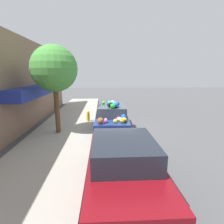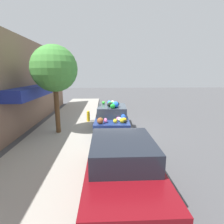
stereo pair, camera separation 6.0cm
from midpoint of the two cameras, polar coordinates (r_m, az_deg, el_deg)
ground_plane at (r=9.89m, az=0.20°, el=-6.04°), size 60.00×60.00×0.00m
sidewalk_curb at (r=10.09m, az=-15.37°, el=-5.74°), size 24.00×3.20×0.13m
building_facade at (r=10.36m, az=-28.26°, el=7.55°), size 18.00×1.20×5.08m
street_tree at (r=9.17m, az=-18.52°, el=13.14°), size 2.26×2.26×4.38m
fire_hydrant at (r=11.28m, az=-7.95°, el=-1.34°), size 0.20×0.20×0.70m
art_car at (r=9.61m, az=-0.16°, el=-1.89°), size 4.14×1.88×1.76m
parked_car_plain at (r=4.85m, az=3.20°, el=-16.62°), size 4.18×1.81×1.53m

